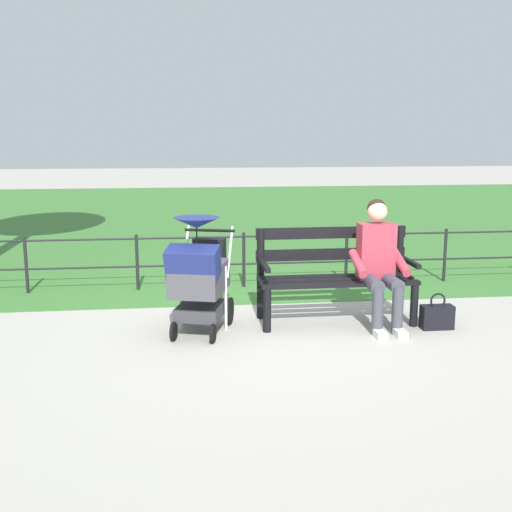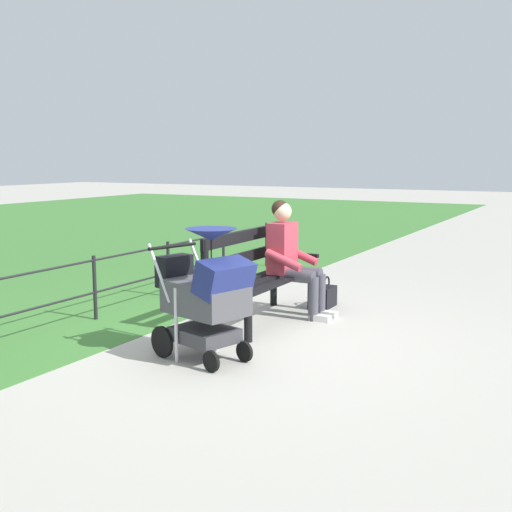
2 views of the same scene
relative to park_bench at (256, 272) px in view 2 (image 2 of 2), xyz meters
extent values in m
plane|color=#ADA89E|center=(0.79, 0.12, -0.53)|extent=(60.00, 60.00, 0.00)
cube|color=black|center=(0.00, -0.06, -0.08)|extent=(1.60, 0.11, 0.04)
cube|color=black|center=(0.00, 0.12, -0.08)|extent=(1.60, 0.11, 0.04)
cube|color=black|center=(0.00, 0.30, -0.08)|extent=(1.60, 0.11, 0.04)
cube|color=black|center=(0.00, -0.16, 0.14)|extent=(1.60, 0.05, 0.12)
cube|color=black|center=(0.00, -0.16, 0.37)|extent=(1.60, 0.05, 0.12)
cylinder|color=black|center=(-0.75, 0.31, -0.30)|extent=(0.08, 0.08, 0.45)
cylinder|color=black|center=(-0.75, -0.17, -0.05)|extent=(0.08, 0.08, 0.95)
cube|color=black|center=(-0.75, 0.11, 0.10)|extent=(0.05, 0.56, 0.04)
cylinder|color=black|center=(0.75, 0.32, -0.30)|extent=(0.08, 0.08, 0.45)
cylinder|color=black|center=(0.75, -0.16, -0.05)|extent=(0.08, 0.08, 0.95)
cube|color=black|center=(0.75, 0.12, 0.10)|extent=(0.05, 0.56, 0.04)
cylinder|color=#42424C|center=(-0.50, 0.33, -0.06)|extent=(0.14, 0.40, 0.14)
cylinder|color=#42424C|center=(-0.30, 0.34, -0.06)|extent=(0.14, 0.40, 0.14)
cylinder|color=#42424C|center=(-0.50, 0.53, -0.29)|extent=(0.11, 0.11, 0.47)
cylinder|color=#42424C|center=(-0.30, 0.54, -0.29)|extent=(0.11, 0.11, 0.47)
cube|color=silver|center=(-0.50, 0.61, -0.49)|extent=(0.10, 0.22, 0.07)
cube|color=silver|center=(-0.30, 0.62, -0.49)|extent=(0.10, 0.22, 0.07)
cube|color=#B23847|center=(-0.40, 0.12, 0.22)|extent=(0.36, 0.22, 0.56)
cylinder|color=#B23847|center=(-0.62, 0.23, 0.12)|extent=(0.09, 0.43, 0.23)
cylinder|color=#B23847|center=(-0.18, 0.24, 0.12)|extent=(0.09, 0.43, 0.23)
sphere|color=beige|center=(-0.40, 0.12, 0.62)|extent=(0.20, 0.20, 0.20)
sphere|color=black|center=(-0.40, 0.09, 0.65)|extent=(0.19, 0.19, 0.19)
cylinder|color=black|center=(1.09, 0.02, -0.39)|extent=(0.11, 0.28, 0.28)
cylinder|color=black|center=(1.53, -0.11, -0.39)|extent=(0.11, 0.28, 0.28)
cylinder|color=black|center=(1.29, 0.59, -0.44)|extent=(0.08, 0.18, 0.18)
cylinder|color=black|center=(1.66, 0.48, -0.44)|extent=(0.08, 0.18, 0.18)
cube|color=#38383D|center=(1.39, 0.25, -0.31)|extent=(0.55, 0.62, 0.12)
cylinder|color=silver|center=(1.15, 0.21, -0.20)|extent=(0.03, 0.03, 0.65)
cylinder|color=silver|center=(1.59, 0.09, -0.20)|extent=(0.03, 0.03, 0.65)
cube|color=#47474C|center=(1.40, 0.27, 0.02)|extent=(0.63, 0.78, 0.28)
cube|color=navy|center=(1.47, 0.50, 0.22)|extent=(0.55, 0.43, 0.33)
cylinder|color=black|center=(1.28, -0.16, 0.42)|extent=(0.51, 0.17, 0.03)
cylinder|color=silver|center=(1.08, 0.00, 0.22)|extent=(0.11, 0.29, 0.49)
cylinder|color=silver|center=(1.53, -0.12, 0.22)|extent=(0.11, 0.29, 0.49)
cone|color=navy|center=(1.42, 0.34, 0.57)|extent=(0.54, 0.54, 0.10)
cylinder|color=black|center=(1.42, 0.34, 0.39)|extent=(0.01, 0.01, 0.30)
cube|color=black|center=(1.28, -0.14, 0.20)|extent=(0.35, 0.24, 0.28)
cube|color=black|center=(-0.95, 0.42, -0.41)|extent=(0.32, 0.14, 0.24)
torus|color=black|center=(-0.95, 0.42, -0.24)|extent=(0.16, 0.02, 0.16)
cylinder|color=black|center=(-3.20, -1.54, -0.18)|extent=(0.04, 0.04, 0.70)
cylinder|color=black|center=(-1.87, -1.54, -0.18)|extent=(0.04, 0.04, 0.70)
cylinder|color=black|center=(-0.54, -1.54, -0.18)|extent=(0.04, 0.04, 0.70)
cylinder|color=black|center=(0.79, -1.54, -0.18)|extent=(0.04, 0.04, 0.70)
cylinder|color=black|center=(0.79, -1.54, 0.12)|extent=(7.98, 0.02, 0.02)
cylinder|color=black|center=(0.79, -1.54, -0.23)|extent=(7.98, 0.02, 0.02)
camera|label=1|loc=(1.57, 6.19, 1.39)|focal=44.06mm
camera|label=2|loc=(5.96, 3.23, 1.21)|focal=45.48mm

